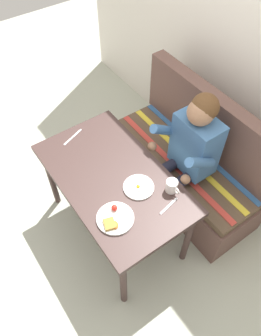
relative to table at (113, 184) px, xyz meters
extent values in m
plane|color=#AFB4A1|center=(0.00, 0.00, -0.65)|extent=(8.00, 8.00, 0.00)
cube|color=silver|center=(0.00, 1.27, 0.65)|extent=(4.40, 0.10, 2.60)
cube|color=#3C2A27|center=(0.00, 0.00, 0.06)|extent=(1.20, 0.70, 0.04)
cylinder|color=#3C2A27|center=(-0.54, -0.29, -0.30)|extent=(0.05, 0.05, 0.69)
cylinder|color=#3C2A27|center=(0.54, -0.29, -0.30)|extent=(0.05, 0.05, 0.69)
cylinder|color=#3C2A27|center=(-0.54, 0.29, -0.30)|extent=(0.05, 0.05, 0.69)
cylinder|color=#3C2A27|center=(0.54, 0.29, -0.30)|extent=(0.05, 0.05, 0.69)
cube|color=brown|center=(0.00, 0.72, -0.45)|extent=(1.44, 0.56, 0.40)
cube|color=brown|center=(0.00, 0.72, -0.22)|extent=(1.40, 0.52, 0.06)
cube|color=brown|center=(0.00, 0.94, 0.08)|extent=(1.44, 0.12, 0.54)
cube|color=#C63D33|center=(0.00, 0.58, -0.18)|extent=(1.38, 0.05, 0.01)
cube|color=yellow|center=(0.00, 0.72, -0.18)|extent=(1.38, 0.05, 0.01)
cube|color=#336099|center=(0.00, 0.86, -0.18)|extent=(1.38, 0.05, 0.01)
cube|color=#3E689A|center=(0.12, 0.66, 0.11)|extent=(0.34, 0.22, 0.48)
sphere|color=#9E7051|center=(0.12, 0.64, 0.44)|extent=(0.19, 0.19, 0.19)
sphere|color=brown|center=(0.12, 0.67, 0.47)|extent=(0.19, 0.19, 0.19)
cylinder|color=#3E689A|center=(-0.07, 0.52, 0.18)|extent=(0.07, 0.29, 0.23)
cylinder|color=#3E689A|center=(0.31, 0.52, 0.18)|extent=(0.07, 0.29, 0.23)
sphere|color=#9E7051|center=(-0.07, 0.40, 0.08)|extent=(0.07, 0.07, 0.07)
sphere|color=#9E7051|center=(0.31, 0.40, 0.08)|extent=(0.07, 0.07, 0.07)
cylinder|color=#232333|center=(0.03, 0.49, -0.13)|extent=(0.09, 0.34, 0.09)
cylinder|color=#232333|center=(0.03, 0.32, -0.39)|extent=(0.08, 0.08, 0.52)
cube|color=black|center=(0.03, 0.26, -0.62)|extent=(0.09, 0.20, 0.05)
cylinder|color=#232333|center=(0.20, 0.49, -0.13)|extent=(0.09, 0.34, 0.09)
cylinder|color=#232333|center=(0.20, 0.32, -0.39)|extent=(0.08, 0.08, 0.52)
cube|color=black|center=(0.20, 0.26, -0.62)|extent=(0.09, 0.20, 0.05)
cylinder|color=white|center=(0.29, -0.17, 0.09)|extent=(0.24, 0.24, 0.02)
cube|color=olive|center=(0.31, -0.23, 0.11)|extent=(0.10, 0.09, 0.02)
sphere|color=red|center=(0.24, -0.14, 0.12)|extent=(0.04, 0.04, 0.04)
ellipsoid|color=#CC6623|center=(0.33, -0.21, 0.11)|extent=(0.06, 0.05, 0.02)
cylinder|color=white|center=(0.18, 0.09, 0.09)|extent=(0.21, 0.21, 0.01)
ellipsoid|color=white|center=(0.18, 0.09, 0.10)|extent=(0.09, 0.08, 0.01)
sphere|color=yellow|center=(0.18, 0.08, 0.11)|extent=(0.03, 0.03, 0.03)
cylinder|color=white|center=(0.32, 0.26, 0.13)|extent=(0.08, 0.08, 0.09)
cylinder|color=brown|center=(0.32, 0.26, 0.17)|extent=(0.07, 0.07, 0.01)
torus|color=white|center=(0.37, 0.26, 0.13)|extent=(0.05, 0.01, 0.05)
cube|color=silver|center=(0.41, 0.17, 0.08)|extent=(0.04, 0.17, 0.00)
cube|color=silver|center=(-0.50, -0.04, 0.08)|extent=(0.08, 0.19, 0.00)
camera|label=1|loc=(1.20, -0.69, 1.92)|focal=35.11mm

